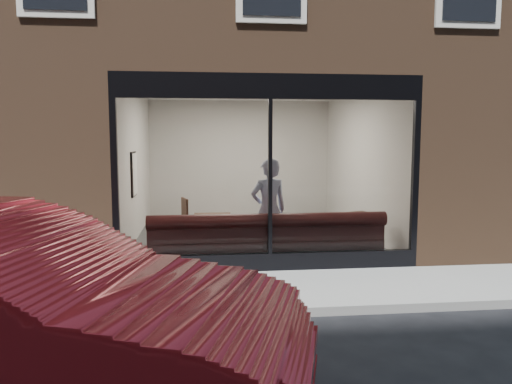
{
  "coord_description": "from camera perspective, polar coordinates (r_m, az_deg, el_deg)",
  "views": [
    {
      "loc": [
        -1.13,
        -5.9,
        2.21
      ],
      "look_at": [
        -0.19,
        2.4,
        1.28
      ],
      "focal_mm": 35.0,
      "sensor_mm": 36.0,
      "label": 1
    }
  ],
  "objects": [
    {
      "name": "storefront_kick",
      "position": [
        8.3,
        1.59,
        -8.0
      ],
      "size": [
        5.0,
        0.1,
        0.3
      ],
      "primitive_type": "cube",
      "color": "black",
      "rests_on": "ground"
    },
    {
      "name": "cafe_wall_right",
      "position": [
        11.51,
        11.91,
        3.21
      ],
      "size": [
        0.0,
        6.0,
        6.0
      ],
      "primitive_type": "plane",
      "rotation": [
        1.57,
        0.0,
        -1.57
      ],
      "color": "beige",
      "rests_on": "ground"
    },
    {
      "name": "cafe_floor",
      "position": [
        11.18,
        -0.53,
        -4.91
      ],
      "size": [
        6.0,
        6.0,
        0.0
      ],
      "primitive_type": "plane",
      "color": "#2D2D30",
      "rests_on": "ground"
    },
    {
      "name": "host_building_pier_left",
      "position": [
        14.16,
        -17.15,
        3.64
      ],
      "size": [
        2.5,
        12.0,
        3.2
      ],
      "primitive_type": "cube",
      "color": "brown",
      "rests_on": "ground"
    },
    {
      "name": "cafe_chair_left",
      "position": [
        10.37,
        -9.13,
        -4.65
      ],
      "size": [
        0.53,
        0.53,
        0.04
      ],
      "primitive_type": "cube",
      "rotation": [
        0.0,
        0.0,
        3.42
      ],
      "color": "black",
      "rests_on": "cafe_floor"
    },
    {
      "name": "storefront_glass",
      "position": [
        8.03,
        1.65,
        1.66
      ],
      "size": [
        4.8,
        0.0,
        4.8
      ],
      "primitive_type": "plane",
      "rotation": [
        1.57,
        0.0,
        0.0
      ],
      "color": "white",
      "rests_on": "storefront_kick"
    },
    {
      "name": "cafe_table_right",
      "position": [
        9.54,
        11.71,
        -2.62
      ],
      "size": [
        0.86,
        0.86,
        0.04
      ],
      "primitive_type": "cube",
      "rotation": [
        0.0,
        0.0,
        0.35
      ],
      "color": "black",
      "rests_on": "cafe_floor"
    },
    {
      "name": "person",
      "position": [
        8.84,
        1.46,
        -2.07
      ],
      "size": [
        0.75,
        0.58,
        1.82
      ],
      "primitive_type": "imported",
      "rotation": [
        0.0,
        0.0,
        3.37
      ],
      "color": "#AEBBE1",
      "rests_on": "cafe_floor"
    },
    {
      "name": "cafe_ceiling",
      "position": [
        11.01,
        -0.55,
        11.49
      ],
      "size": [
        6.0,
        6.0,
        0.0
      ],
      "primitive_type": "plane",
      "rotation": [
        3.14,
        0.0,
        0.0
      ],
      "color": "white",
      "rests_on": "host_building_upper"
    },
    {
      "name": "ground",
      "position": [
        6.41,
        4.22,
        -13.83
      ],
      "size": [
        120.0,
        120.0,
        0.0
      ],
      "primitive_type": "plane",
      "color": "black",
      "rests_on": "ground"
    },
    {
      "name": "wall_poster",
      "position": [
        10.47,
        -13.69,
        2.01
      ],
      "size": [
        0.02,
        0.64,
        0.85
      ],
      "primitive_type": "cube",
      "color": "white",
      "rests_on": "cafe_wall_left"
    },
    {
      "name": "host_building_backfill",
      "position": [
        16.95,
        -2.64,
        4.32
      ],
      "size": [
        5.0,
        6.0,
        3.2
      ],
      "primitive_type": "cube",
      "color": "brown",
      "rests_on": "ground"
    },
    {
      "name": "cafe_table_left",
      "position": [
        9.23,
        -5.02,
        -2.8
      ],
      "size": [
        0.7,
        0.7,
        0.04
      ],
      "primitive_type": "cube",
      "rotation": [
        0.0,
        0.0,
        -0.03
      ],
      "color": "black",
      "rests_on": "cafe_floor"
    },
    {
      "name": "cafe_wall_left",
      "position": [
        11.01,
        -13.56,
        3.03
      ],
      "size": [
        0.0,
        6.0,
        6.0
      ],
      "primitive_type": "plane",
      "rotation": [
        1.57,
        0.0,
        1.57
      ],
      "color": "beige",
      "rests_on": "ground"
    },
    {
      "name": "host_building_pier_right",
      "position": [
        14.75,
        12.9,
        3.86
      ],
      "size": [
        2.5,
        12.0,
        3.2
      ],
      "primitive_type": "cube",
      "color": "brown",
      "rests_on": "ground"
    },
    {
      "name": "banquette",
      "position": [
        8.66,
        1.22,
        -6.87
      ],
      "size": [
        4.0,
        0.55,
        0.45
      ],
      "primitive_type": "cube",
      "color": "#3D1616",
      "rests_on": "cafe_floor"
    },
    {
      "name": "kerb_near",
      "position": [
        6.34,
        4.32,
        -13.47
      ],
      "size": [
        40.0,
        0.1,
        0.12
      ],
      "primitive_type": "cube",
      "color": "gray",
      "rests_on": "ground"
    },
    {
      "name": "sidewalk_near",
      "position": [
        7.34,
        2.75,
        -11.12
      ],
      "size": [
        40.0,
        2.0,
        0.01
      ],
      "primitive_type": "cube",
      "color": "gray",
      "rests_on": "ground"
    },
    {
      "name": "cafe_wall_back",
      "position": [
        13.95,
        -1.81,
        3.88
      ],
      "size": [
        5.0,
        0.0,
        5.0
      ],
      "primitive_type": "plane",
      "rotation": [
        1.57,
        0.0,
        0.0
      ],
      "color": "beige",
      "rests_on": "ground"
    },
    {
      "name": "storefront_mullion",
      "position": [
        8.06,
        1.62,
        1.68
      ],
      "size": [
        0.06,
        0.1,
        2.5
      ],
      "primitive_type": "cube",
      "color": "black",
      "rests_on": "storefront_kick"
    },
    {
      "name": "storefront_header",
      "position": [
        8.07,
        1.65,
        11.99
      ],
      "size": [
        5.0,
        0.1,
        0.4
      ],
      "primitive_type": "cube",
      "color": "black",
      "rests_on": "host_building_upper"
    }
  ]
}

